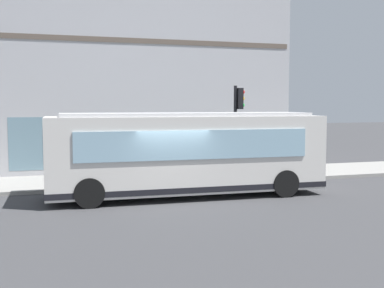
# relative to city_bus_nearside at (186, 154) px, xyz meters

# --- Properties ---
(ground) EXTENTS (120.00, 120.00, 0.00)m
(ground) POSITION_rel_city_bus_nearside_xyz_m (-0.67, 0.83, -1.55)
(ground) COLOR #38383A
(sidewalk_curb) EXTENTS (3.96, 40.00, 0.15)m
(sidewalk_curb) POSITION_rel_city_bus_nearside_xyz_m (3.90, 0.83, -1.48)
(sidewalk_curb) COLOR gray
(sidewalk_curb) RESTS_ON ground
(building_corner) EXTENTS (6.82, 16.32, 11.58)m
(building_corner) POSITION_rel_city_bus_nearside_xyz_m (9.26, 0.83, 4.23)
(building_corner) COLOR #A8A8AD
(building_corner) RESTS_ON ground
(city_bus_nearside) EXTENTS (2.81, 10.10, 3.07)m
(city_bus_nearside) POSITION_rel_city_bus_nearside_xyz_m (0.00, 0.00, 0.00)
(city_bus_nearside) COLOR silver
(city_bus_nearside) RESTS_ON ground
(traffic_light_near_corner) EXTENTS (0.32, 0.49, 4.02)m
(traffic_light_near_corner) POSITION_rel_city_bus_nearside_xyz_m (2.30, -2.97, 1.40)
(traffic_light_near_corner) COLOR black
(traffic_light_near_corner) RESTS_ON sidewalk_curb
(fire_hydrant) EXTENTS (0.35, 0.35, 0.74)m
(fire_hydrant) POSITION_rel_city_bus_nearside_xyz_m (5.13, 0.89, -1.04)
(fire_hydrant) COLOR red
(fire_hydrant) RESTS_ON sidewalk_curb
(pedestrian_walking_along_curb) EXTENTS (0.32, 0.32, 1.81)m
(pedestrian_walking_along_curb) POSITION_rel_city_bus_nearside_xyz_m (5.23, 2.38, -0.35)
(pedestrian_walking_along_curb) COLOR #8C3F8C
(pedestrian_walking_along_curb) RESTS_ON sidewalk_curb
(pedestrian_near_hydrant) EXTENTS (0.32, 0.32, 1.59)m
(pedestrian_near_hydrant) POSITION_rel_city_bus_nearside_xyz_m (4.57, 3.53, -0.49)
(pedestrian_near_hydrant) COLOR black
(pedestrian_near_hydrant) RESTS_ON sidewalk_curb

